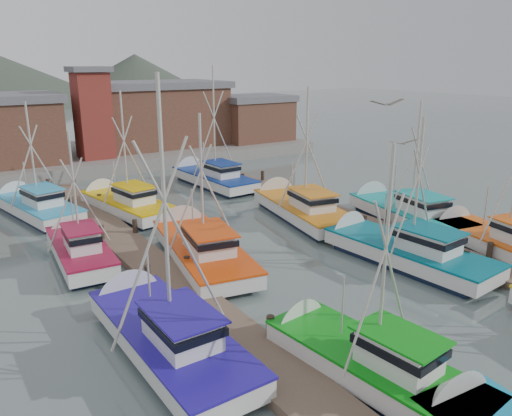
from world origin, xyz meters
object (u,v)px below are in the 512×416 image
lookout_tower (93,112)px  boat_12 (123,203)px  boat_4 (361,359)px  boat_8 (199,247)px

lookout_tower → boat_12: (-2.77, -15.43, -4.87)m
boat_4 → boat_12: size_ratio=0.90×
boat_8 → boat_12: bearing=103.2°
boat_4 → boat_8: bearing=82.3°
boat_4 → lookout_tower: bearing=79.9°
boat_4 → boat_12: bearing=84.2°
boat_4 → boat_8: boat_4 is taller
lookout_tower → boat_4: 38.70m
boat_8 → boat_12: size_ratio=1.10×
boat_12 → boat_4: bearing=-99.3°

